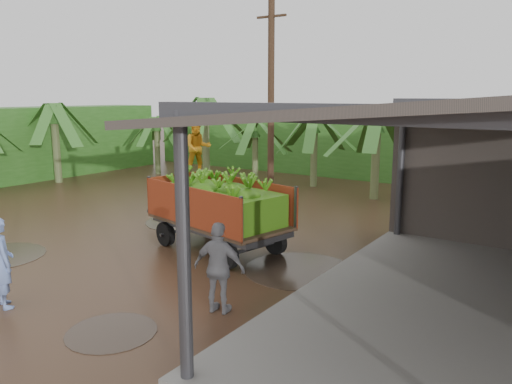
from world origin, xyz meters
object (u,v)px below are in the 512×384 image
man_blue (2,263)px  banana_trailer (218,205)px  man_grey (219,268)px  utility_pole (271,106)px

man_blue → banana_trailer: bearing=-86.1°
man_blue → man_grey: man_blue is taller
man_blue → man_grey: bearing=-133.1°
banana_trailer → utility_pole: 5.92m
banana_trailer → man_grey: 4.12m
man_grey → utility_pole: (-4.13, 8.30, 2.89)m
banana_trailer → man_grey: size_ratio=3.16×
utility_pole → man_grey: bearing=-63.5°
man_blue → utility_pole: 10.93m
banana_trailer → utility_pole: bearing=119.2°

